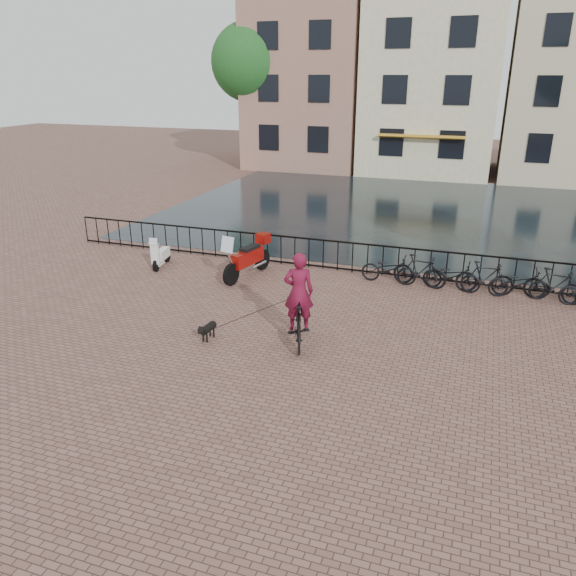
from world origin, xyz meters
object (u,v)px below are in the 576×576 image
(cyclist, at_px, (299,304))
(scooter, at_px, (161,250))
(motorcycle, at_px, (247,253))
(dog, at_px, (208,330))

(cyclist, height_order, scooter, cyclist)
(motorcycle, height_order, scooter, motorcycle)
(dog, xyz_separation_m, scooter, (-4.02, 4.48, 0.35))
(motorcycle, relative_size, scooter, 1.76)
(motorcycle, distance_m, scooter, 3.17)
(cyclist, bearing_deg, dog, -6.10)
(cyclist, relative_size, motorcycle, 1.17)
(cyclist, relative_size, dog, 3.70)
(cyclist, xyz_separation_m, scooter, (-6.20, 3.96, -0.44))
(cyclist, xyz_separation_m, dog, (-2.18, -0.52, -0.79))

